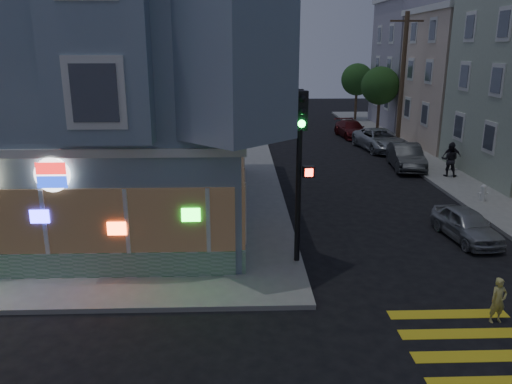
{
  "coord_description": "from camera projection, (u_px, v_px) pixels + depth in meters",
  "views": [
    {
      "loc": [
        0.95,
        -10.1,
        6.9
      ],
      "look_at": [
        1.49,
        5.99,
        2.21
      ],
      "focal_mm": 35.0,
      "sensor_mm": 36.0,
      "label": 1
    }
  ],
  "objects": [
    {
      "name": "ground",
      "position": [
        201.0,
        356.0,
        11.59
      ],
      "size": [
        120.0,
        120.0,
        0.0
      ],
      "primitive_type": "plane",
      "color": "black",
      "rests_on": "ground"
    },
    {
      "name": "sidewalk_nw",
      "position": [
        23.0,
        154.0,
        33.2
      ],
      "size": [
        33.0,
        42.0,
        0.15
      ],
      "primitive_type": "cube",
      "color": "gray",
      "rests_on": "ground"
    },
    {
      "name": "corner_building",
      "position": [
        68.0,
        75.0,
        20.31
      ],
      "size": [
        14.6,
        14.6,
        11.4
      ],
      "color": "gray",
      "rests_on": "sidewalk_nw"
    },
    {
      "name": "row_house_c",
      "position": [
        503.0,
        81.0,
        34.91
      ],
      "size": [
        12.0,
        8.6,
        9.0
      ],
      "primitive_type": "cube",
      "color": "beige",
      "rests_on": "sidewalk_ne"
    },
    {
      "name": "row_house_d",
      "position": [
        452.0,
        65.0,
        43.34
      ],
      "size": [
        12.0,
        8.6,
        10.5
      ],
      "primitive_type": "cube",
      "color": "#9691A0",
      "rests_on": "sidewalk_ne"
    },
    {
      "name": "utility_pole",
      "position": [
        402.0,
        79.0,
        33.67
      ],
      "size": [
        2.2,
        0.3,
        9.0
      ],
      "color": "#4C3826",
      "rests_on": "sidewalk_ne"
    },
    {
      "name": "street_tree_near",
      "position": [
        380.0,
        86.0,
        39.67
      ],
      "size": [
        3.0,
        3.0,
        5.3
      ],
      "color": "#4C3826",
      "rests_on": "sidewalk_ne"
    },
    {
      "name": "street_tree_far",
      "position": [
        357.0,
        80.0,
        47.35
      ],
      "size": [
        3.0,
        3.0,
        5.3
      ],
      "color": "#4C3826",
      "rests_on": "sidewalk_ne"
    },
    {
      "name": "running_child",
      "position": [
        498.0,
        300.0,
        12.86
      ],
      "size": [
        0.49,
        0.36,
        1.23
      ],
      "primitive_type": "imported",
      "rotation": [
        0.0,
        0.0,
        0.16
      ],
      "color": "#C6BE65",
      "rests_on": "ground"
    },
    {
      "name": "pedestrian_a",
      "position": [
        450.0,
        160.0,
        26.89
      ],
      "size": [
        1.07,
        0.96,
        1.81
      ],
      "primitive_type": "imported",
      "rotation": [
        0.0,
        0.0,
        2.76
      ],
      "color": "black",
      "rests_on": "sidewalk_ne"
    },
    {
      "name": "pedestrian_b",
      "position": [
        452.0,
        156.0,
        28.28
      ],
      "size": [
        1.0,
        0.59,
        1.61
      ],
      "primitive_type": "imported",
      "rotation": [
        0.0,
        0.0,
        2.92
      ],
      "color": "#28242D",
      "rests_on": "sidewalk_ne"
    },
    {
      "name": "parked_car_a",
      "position": [
        466.0,
        225.0,
        18.43
      ],
      "size": [
        1.72,
        3.57,
        1.18
      ],
      "primitive_type": "imported",
      "rotation": [
        0.0,
        0.0,
        0.1
      ],
      "color": "#9DA1A4",
      "rests_on": "ground"
    },
    {
      "name": "parked_car_b",
      "position": [
        406.0,
        157.0,
        29.17
      ],
      "size": [
        2.05,
        4.62,
        1.47
      ],
      "primitive_type": "imported",
      "rotation": [
        0.0,
        0.0,
        -0.11
      ],
      "color": "#373A3C",
      "rests_on": "ground"
    },
    {
      "name": "parked_car_c",
      "position": [
        351.0,
        129.0,
        39.49
      ],
      "size": [
        2.27,
        4.64,
        1.3
      ],
      "primitive_type": "imported",
      "rotation": [
        0.0,
        0.0,
        0.1
      ],
      "color": "#591417",
      "rests_on": "ground"
    },
    {
      "name": "parked_car_d",
      "position": [
        380.0,
        140.0,
        34.51
      ],
      "size": [
        3.13,
        5.56,
        1.47
      ],
      "primitive_type": "imported",
      "rotation": [
        0.0,
        0.0,
        0.14
      ],
      "color": "#A5ABB0",
      "rests_on": "ground"
    },
    {
      "name": "traffic_signal",
      "position": [
        301.0,
        149.0,
        15.25
      ],
      "size": [
        0.65,
        0.62,
        5.54
      ],
      "rotation": [
        0.0,
        0.0,
        0.08
      ],
      "color": "black",
      "rests_on": "sidewalk_nw"
    },
    {
      "name": "fire_hydrant",
      "position": [
        483.0,
        192.0,
        22.69
      ],
      "size": [
        0.44,
        0.25,
        0.76
      ],
      "color": "white",
      "rests_on": "sidewalk_ne"
    }
  ]
}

